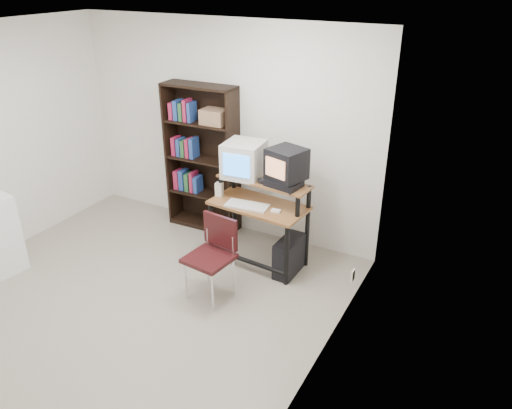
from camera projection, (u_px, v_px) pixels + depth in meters
The scene contains 17 objects.
floor at pixel (126, 305), 5.06m from camera, with size 4.00×4.00×0.01m, color #A19785.
ceiling at pixel (88, 37), 3.93m from camera, with size 4.00×4.00×0.01m, color white.
back_wall at pixel (225, 129), 6.09m from camera, with size 4.00×0.01×2.60m, color silver.
right_wall at pixel (317, 239), 3.65m from camera, with size 0.01×4.00×2.60m, color silver.
computer_desk at pixel (259, 209), 5.53m from camera, with size 1.11×0.63×0.98m.
crt_monitor at pixel (244, 159), 5.52m from camera, with size 0.45×0.46×0.39m.
vcr at pixel (284, 184), 5.30m from camera, with size 0.36×0.26×0.08m, color black.
crt_tv at pixel (287, 164), 5.25m from camera, with size 0.44×0.43×0.33m.
cd_spindle at pixel (263, 181), 5.40m from camera, with size 0.12×0.12×0.05m, color #26262B.
keyboard at pixel (247, 206), 5.43m from camera, with size 0.47×0.21×0.04m, color beige.
mousepad at pixel (276, 213), 5.31m from camera, with size 0.22×0.18×0.01m, color black.
mouse at pixel (276, 211), 5.31m from camera, with size 0.10×0.06×0.03m, color white.
desk_speaker at pixel (219, 190), 5.66m from camera, with size 0.08×0.07×0.17m, color beige.
pc_tower at pixel (289, 256), 5.50m from camera, with size 0.20×0.45×0.42m, color black.
school_chair at pixel (213, 249), 5.01m from camera, with size 0.48×0.48×0.86m.
bookshelf at pixel (203, 157), 6.23m from camera, with size 0.94×0.33×1.85m.
wall_outlet at pixel (353, 275), 5.00m from camera, with size 0.02×0.08×0.12m, color beige.
Camera 1 is at (3.10, -3.01, 3.11)m, focal length 35.00 mm.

